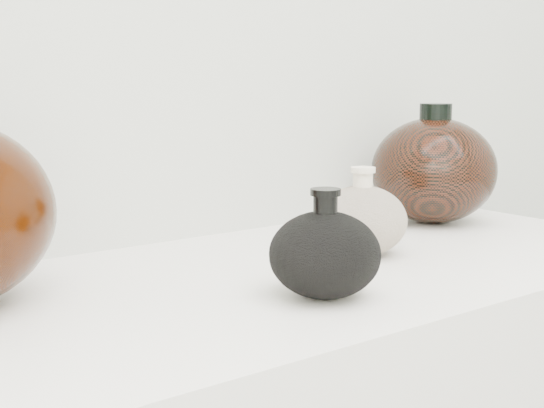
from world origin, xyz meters
TOP-DOWN VIEW (x-y plane):
  - black_gourd_vase at (-0.02, 0.83)m, footprint 0.15×0.15m
  - cream_gourd_vase at (0.16, 0.96)m, footprint 0.13×0.13m
  - right_round_pot at (0.42, 1.06)m, footprint 0.23×0.23m

SIDE VIEW (x-z plane):
  - cream_gourd_vase at x=0.16m, z-range 0.89..1.01m
  - black_gourd_vase at x=-0.02m, z-range 0.89..1.01m
  - right_round_pot at x=0.42m, z-range 0.89..1.09m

